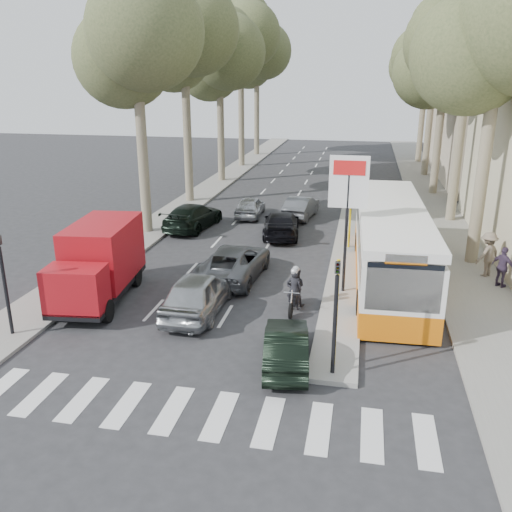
% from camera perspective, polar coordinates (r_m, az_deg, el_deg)
% --- Properties ---
extents(ground, '(120.00, 120.00, 0.00)m').
position_cam_1_polar(ground, '(18.21, -2.05, -9.18)').
color(ground, '#28282B').
rests_on(ground, ground).
extents(sidewalk_right, '(3.20, 70.00, 0.12)m').
position_cam_1_polar(sidewalk_right, '(41.80, 17.80, 6.03)').
color(sidewalk_right, gray).
rests_on(sidewalk_right, ground).
extents(median_left, '(2.40, 64.00, 0.12)m').
position_cam_1_polar(median_left, '(46.01, -3.74, 7.95)').
color(median_left, gray).
rests_on(median_left, ground).
extents(traffic_island, '(1.50, 26.00, 0.16)m').
position_cam_1_polar(traffic_island, '(27.96, 9.70, 0.80)').
color(traffic_island, gray).
rests_on(traffic_island, ground).
extents(billboard, '(1.50, 12.10, 5.60)m').
position_cam_1_polar(billboard, '(21.22, 9.61, 5.30)').
color(billboard, yellow).
rests_on(billboard, ground).
extents(traffic_light_island, '(0.16, 0.41, 3.60)m').
position_cam_1_polar(traffic_light_island, '(15.39, 8.42, -4.53)').
color(traffic_light_island, black).
rests_on(traffic_light_island, ground).
extents(traffic_light_left, '(0.16, 0.41, 3.60)m').
position_cam_1_polar(traffic_light_left, '(19.52, -25.15, -1.12)').
color(traffic_light_left, black).
rests_on(traffic_light_left, ground).
extents(tree_l_a, '(7.40, 7.20, 14.10)m').
position_cam_1_polar(tree_l_a, '(30.20, -12.31, 21.77)').
color(tree_l_a, '#6B604C').
rests_on(tree_l_a, ground).
extents(tree_l_b, '(7.40, 7.20, 14.88)m').
position_cam_1_polar(tree_l_b, '(37.76, -7.40, 22.33)').
color(tree_l_b, '#6B604C').
rests_on(tree_l_b, ground).
extents(tree_l_c, '(7.40, 7.20, 13.71)m').
position_cam_1_polar(tree_l_c, '(45.32, -3.69, 20.46)').
color(tree_l_c, '#6B604C').
rests_on(tree_l_c, ground).
extents(tree_l_d, '(7.40, 7.20, 15.66)m').
position_cam_1_polar(tree_l_d, '(53.19, -1.46, 22.06)').
color(tree_l_d, '#6B604C').
rests_on(tree_l_d, ground).
extents(tree_l_e, '(7.40, 7.20, 14.49)m').
position_cam_1_polar(tree_l_e, '(60.97, 0.23, 20.63)').
color(tree_l_e, '#6B604C').
rests_on(tree_l_e, ground).
extents(tree_r_a, '(7.40, 7.20, 14.10)m').
position_cam_1_polar(tree_r_a, '(26.40, 24.72, 21.13)').
color(tree_r_a, '#6B604C').
rests_on(tree_r_a, ground).
extents(tree_r_b, '(7.40, 7.20, 15.27)m').
position_cam_1_polar(tree_r_b, '(34.34, 22.11, 22.20)').
color(tree_r_b, '#6B604C').
rests_on(tree_r_b, ground).
extents(tree_r_c, '(7.40, 7.20, 13.32)m').
position_cam_1_polar(tree_r_c, '(42.13, 19.60, 19.19)').
color(tree_r_c, '#6B604C').
rests_on(tree_r_c, ground).
extents(tree_r_d, '(7.40, 7.20, 14.88)m').
position_cam_1_polar(tree_r_d, '(50.13, 18.67, 20.59)').
color(tree_r_d, '#6B604C').
rests_on(tree_r_d, ground).
extents(tree_r_e, '(7.40, 7.20, 14.10)m').
position_cam_1_polar(tree_r_e, '(58.07, 17.77, 19.58)').
color(tree_r_e, '#6B604C').
rests_on(tree_r_e, ground).
extents(silver_hatchback, '(1.92, 4.67, 1.59)m').
position_cam_1_polar(silver_hatchback, '(20.23, -6.13, -3.86)').
color(silver_hatchback, '#A3A6AA').
rests_on(silver_hatchback, ground).
extents(dark_hatchback, '(1.79, 3.88, 1.23)m').
position_cam_1_polar(dark_hatchback, '(16.75, 3.20, -9.43)').
color(dark_hatchback, black).
rests_on(dark_hatchback, ground).
extents(queue_car_a, '(2.65, 5.25, 1.42)m').
position_cam_1_polar(queue_car_a, '(23.62, -2.32, -0.65)').
color(queue_car_a, '#4C4F54').
rests_on(queue_car_a, ground).
extents(queue_car_b, '(2.48, 4.91, 1.37)m').
position_cam_1_polar(queue_car_b, '(29.87, 2.68, 3.40)').
color(queue_car_b, black).
rests_on(queue_car_b, ground).
extents(queue_car_c, '(1.64, 3.84, 1.29)m').
position_cam_1_polar(queue_car_c, '(34.03, -0.62, 5.23)').
color(queue_car_c, '#A6A9AE').
rests_on(queue_car_c, ground).
extents(queue_car_d, '(1.97, 4.26, 1.35)m').
position_cam_1_polar(queue_car_d, '(33.88, 4.77, 5.16)').
color(queue_car_d, '#55585E').
rests_on(queue_car_d, ground).
extents(queue_car_e, '(2.67, 5.24, 1.46)m').
position_cam_1_polar(queue_car_e, '(31.52, -6.66, 4.18)').
color(queue_car_e, black).
rests_on(queue_car_e, ground).
extents(red_truck, '(2.69, 5.78, 2.98)m').
position_cam_1_polar(red_truck, '(21.94, -16.17, -0.54)').
color(red_truck, black).
rests_on(red_truck, ground).
extents(city_bus, '(3.08, 12.44, 3.26)m').
position_cam_1_polar(city_bus, '(23.71, 13.93, 1.43)').
color(city_bus, orange).
rests_on(city_bus, ground).
extents(motorcycle, '(0.73, 2.01, 1.71)m').
position_cam_1_polar(motorcycle, '(20.52, 4.10, -3.53)').
color(motorcycle, black).
rests_on(motorcycle, ground).
extents(pedestrian_near, '(1.06, 1.06, 1.72)m').
position_cam_1_polar(pedestrian_near, '(24.40, 24.55, -1.07)').
color(pedestrian_near, '#41324C').
rests_on(pedestrian_near, sidewalk_right).
extents(pedestrian_far, '(1.33, 1.25, 1.96)m').
position_cam_1_polar(pedestrian_far, '(25.47, 23.20, 0.18)').
color(pedestrian_far, '#6F6253').
rests_on(pedestrian_far, sidewalk_right).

